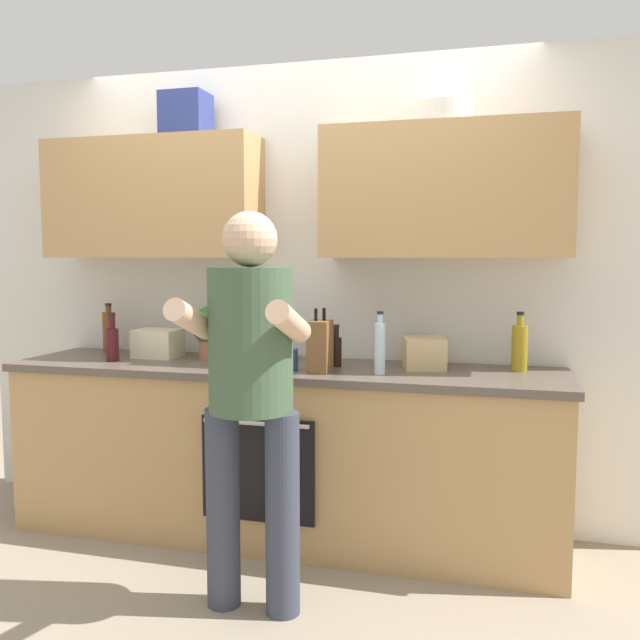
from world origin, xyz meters
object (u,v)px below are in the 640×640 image
person_standing (251,379)px  bottle_wine (112,342)px  bottle_vinegar (109,331)px  bottle_oil (520,347)px  cup_tea (290,359)px  bottle_soy (336,350)px  grocery_bag_rice (158,343)px  grocery_bag_bread (424,353)px  mixing_bowl (259,354)px  bottle_water (380,347)px  knife_block (320,346)px  potted_herb (210,329)px

person_standing → bottle_wine: bearing=148.1°
bottle_vinegar → bottle_oil: bearing=-1.0°
cup_tea → bottle_soy: bearing=41.5°
cup_tea → bottle_oil: bearing=13.9°
bottle_vinegar → grocery_bag_rice: bearing=-13.1°
person_standing → grocery_bag_bread: (0.60, 0.83, 0.01)m
grocery_bag_bread → grocery_bag_rice: 1.47m
bottle_soy → mixing_bowl: size_ratio=0.76×
bottle_wine → cup_tea: bottle_wine is taller
bottle_soy → person_standing: bearing=-102.1°
bottle_water → knife_block: bearing=-178.9°
mixing_bowl → knife_block: (0.40, -0.22, 0.08)m
grocery_bag_bread → grocery_bag_rice: size_ratio=0.91×
person_standing → bottle_water: 0.74m
potted_herb → grocery_bag_bread: potted_herb is taller
bottle_soy → grocery_bag_bread: 0.44m
bottle_wine → person_standing: bearing=-31.9°
bottle_wine → bottle_soy: (1.19, 0.14, -0.02)m
bottle_wine → knife_block: 1.16m
person_standing → potted_herb: size_ratio=5.68×
cup_tea → grocery_bag_bread: 0.67m
knife_block → grocery_bag_bread: knife_block is taller
bottle_oil → potted_herb: size_ratio=1.01×
bottle_vinegar → bottle_water: bottle_water is taller
knife_block → grocery_bag_rice: bearing=166.7°
bottle_vinegar → bottle_water: (1.64, -0.31, 0.01)m
person_standing → grocery_bag_bread: person_standing is taller
bottle_oil → bottle_soy: (-0.89, -0.10, -0.03)m
bottle_oil → bottle_wine: (-2.09, -0.23, -0.02)m
bottle_vinegar → cup_tea: bearing=-14.4°
knife_block → potted_herb: (-0.68, 0.23, 0.04)m
bottle_soy → grocery_bag_rice: 1.03m
bottle_oil → knife_block: (-0.93, -0.28, 0.01)m
bottle_water → grocery_bag_bread: (0.18, 0.23, -0.05)m
potted_herb → bottle_soy: bearing=-4.1°
person_standing → mixing_bowl: person_standing is taller
bottle_oil → mixing_bowl: bearing=-177.5°
bottle_water → potted_herb: 0.99m
potted_herb → cup_tea: bearing=-23.1°
bottle_water → potted_herb: (-0.97, 0.23, 0.03)m
mixing_bowl → grocery_bag_rice: size_ratio=1.19×
bottle_oil → mixing_bowl: bottle_oil is taller
mixing_bowl → person_standing: bearing=-72.0°
bottle_soy → potted_herb: potted_herb is taller
person_standing → grocery_bag_rice: 1.20m
bottle_oil → grocery_bag_bread: size_ratio=1.35×
bottle_oil → bottle_vinegar: size_ratio=1.01×
person_standing → grocery_bag_rice: (-0.86, 0.83, 0.01)m
bottle_wine → knife_block: (1.16, -0.04, 0.02)m
bottle_oil → knife_block: knife_block is taller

